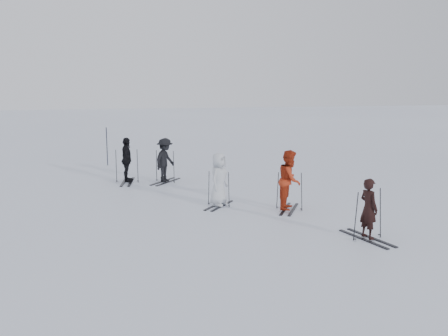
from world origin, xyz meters
The scene contains 12 objects.
ground centered at (0.00, 0.00, 0.00)m, with size 120.00×120.00×0.00m, color silver.
skier_near_dark centered at (2.42, -4.47, 0.76)m, with size 0.56×0.37×1.53m, color black.
skier_red centered at (1.55, -1.24, 0.92)m, with size 0.89×0.70×1.84m, color #A92C13.
skier_grey centered at (-0.47, -0.26, 0.84)m, with size 0.83×0.54×1.69m, color silver.
skier_uphill_left centered at (-3.15, 4.29, 0.87)m, with size 1.02×0.43×1.75m, color black.
skier_uphill_far centered at (-1.68, 4.00, 0.86)m, with size 1.11×0.64×1.72m, color black.
skis_near_dark centered at (2.42, -4.47, 0.65)m, with size 0.95×1.80×1.31m, color black, non-canonical shape.
skis_red centered at (1.55, -1.24, 0.61)m, with size 0.88×1.67×1.22m, color black, non-canonical shape.
skis_grey centered at (-0.47, -0.26, 0.58)m, with size 0.84×1.58×1.15m, color black, non-canonical shape.
skis_uphill_left centered at (-3.15, 4.29, 0.68)m, with size 0.98×1.86×1.36m, color black, non-canonical shape.
skis_uphill_far centered at (-1.68, 4.00, 0.65)m, with size 0.95×1.79×1.31m, color black, non-canonical shape.
piste_marker centered at (-3.88, 8.70, 0.90)m, with size 0.04×0.04×1.80m, color black.
Camera 1 is at (-3.92, -15.42, 3.91)m, focal length 40.00 mm.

